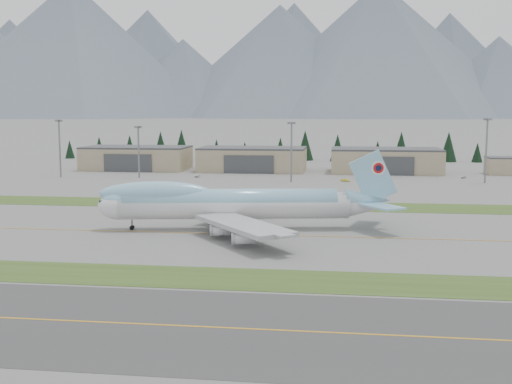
# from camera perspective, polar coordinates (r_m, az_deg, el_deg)

# --- Properties ---
(ground) EXTENTS (7000.00, 7000.00, 0.00)m
(ground) POSITION_cam_1_polar(r_m,az_deg,el_deg) (145.44, -2.51, -3.75)
(ground) COLOR slate
(ground) RESTS_ON ground
(grass_strip_near) EXTENTS (400.00, 14.00, 0.08)m
(grass_strip_near) POSITION_cam_1_polar(r_m,az_deg,el_deg) (109.18, -6.02, -7.55)
(grass_strip_near) COLOR #374D1B
(grass_strip_near) RESTS_ON ground
(grass_strip_far) EXTENTS (400.00, 18.00, 0.08)m
(grass_strip_far) POSITION_cam_1_polar(r_m,az_deg,el_deg) (189.27, -0.13, -1.15)
(grass_strip_far) COLOR #374D1B
(grass_strip_far) RESTS_ON ground
(asphalt_taxiway) EXTENTS (400.00, 32.00, 0.04)m
(asphalt_taxiway) POSITION_cam_1_polar(r_m,az_deg,el_deg) (87.04, -9.80, -11.52)
(asphalt_taxiway) COLOR #383838
(asphalt_taxiway) RESTS_ON ground
(taxiway_line_main) EXTENTS (400.00, 0.40, 0.02)m
(taxiway_line_main) POSITION_cam_1_polar(r_m,az_deg,el_deg) (145.44, -2.51, -3.75)
(taxiway_line_main) COLOR orange
(taxiway_line_main) RESTS_ON ground
(taxiway_line_near) EXTENTS (400.00, 0.40, 0.02)m
(taxiway_line_near) POSITION_cam_1_polar(r_m,az_deg,el_deg) (87.04, -9.80, -11.52)
(taxiway_line_near) COLOR orange
(taxiway_line_near) RESTS_ON ground
(boeing_747_freighter) EXTENTS (71.32, 60.51, 18.70)m
(boeing_747_freighter) POSITION_cam_1_polar(r_m,az_deg,el_deg) (150.25, -2.22, -1.00)
(boeing_747_freighter) COLOR silver
(boeing_747_freighter) RESTS_ON ground
(hangar_left) EXTENTS (48.00, 26.60, 10.80)m
(hangar_left) POSITION_cam_1_polar(r_m,az_deg,el_deg) (306.40, -10.55, 3.00)
(hangar_left) COLOR gray
(hangar_left) RESTS_ON ground
(hangar_center) EXTENTS (48.00, 26.60, 10.80)m
(hangar_center) POSITION_cam_1_polar(r_m,az_deg,el_deg) (294.02, -0.29, 2.95)
(hangar_center) COLOR gray
(hangar_center) RESTS_ON ground
(hangar_right) EXTENTS (48.00, 26.60, 10.80)m
(hangar_right) POSITION_cam_1_polar(r_m,az_deg,el_deg) (291.96, 11.47, 2.77)
(hangar_right) COLOR gray
(hangar_right) RESTS_ON ground
(control_shed) EXTENTS (14.00, 12.00, 7.60)m
(control_shed) POSITION_cam_1_polar(r_m,az_deg,el_deg) (297.85, 21.13, 2.20)
(control_shed) COLOR gray
(control_shed) RESTS_ON ground
(floodlight_masts) EXTENTS (192.74, 9.45, 24.66)m
(floodlight_masts) POSITION_cam_1_polar(r_m,az_deg,el_deg) (252.94, 3.58, 4.62)
(floodlight_masts) COLOR slate
(floodlight_masts) RESTS_ON ground
(service_vehicle_a) EXTENTS (1.67, 3.89, 1.31)m
(service_vehicle_a) POSITION_cam_1_polar(r_m,az_deg,el_deg) (267.48, -5.24, 1.32)
(service_vehicle_a) COLOR silver
(service_vehicle_a) RESTS_ON ground
(service_vehicle_b) EXTENTS (3.91, 2.81, 1.22)m
(service_vehicle_b) POSITION_cam_1_polar(r_m,az_deg,el_deg) (252.31, 7.94, 0.92)
(service_vehicle_b) COLOR gold
(service_vehicle_b) RESTS_ON ground
(service_vehicle_c) EXTENTS (2.68, 4.17, 1.12)m
(service_vehicle_c) POSITION_cam_1_polar(r_m,az_deg,el_deg) (276.30, 17.96, 1.18)
(service_vehicle_c) COLOR silver
(service_vehicle_c) RESTS_ON ground
(conifer_belt) EXTENTS (269.47, 13.86, 16.67)m
(conifer_belt) POSITION_cam_1_polar(r_m,az_deg,el_deg) (354.42, 4.55, 4.00)
(conifer_belt) COLOR black
(conifer_belt) RESTS_ON ground
(mountain_ridge_front) EXTENTS (4254.29, 1184.38, 491.80)m
(mountain_ridge_front) POSITION_cam_1_polar(r_m,az_deg,el_deg) (2346.81, 4.43, 12.11)
(mountain_ridge_front) COLOR #434E59
(mountain_ridge_front) RESTS_ON ground
(mountain_ridge_rear) EXTENTS (4434.71, 1032.62, 516.31)m
(mountain_ridge_rear) POSITION_cam_1_polar(r_m,az_deg,el_deg) (3049.43, 9.06, 11.45)
(mountain_ridge_rear) COLOR #434E59
(mountain_ridge_rear) RESTS_ON ground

